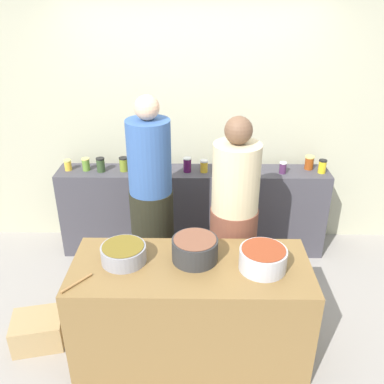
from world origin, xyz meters
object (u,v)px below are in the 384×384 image
preserve_jar_5 (187,165)px  bread_crate (38,330)px  preserve_jar_0 (68,165)px  cooking_pot_left (124,254)px  preserve_jar_7 (229,163)px  cooking_pot_right (263,259)px  cooking_pot_center (195,249)px  preserve_jar_6 (204,166)px  preserve_jar_3 (124,164)px  preserve_jar_8 (283,168)px  cook_in_cap (234,226)px  preserve_jar_1 (86,164)px  cook_with_tongs (152,210)px  preserve_jar_2 (101,165)px  preserve_jar_9 (309,163)px  preserve_jar_4 (152,166)px  wooden_spoon (77,283)px  preserve_jar_10 (322,166)px

preserve_jar_5 → bread_crate: preserve_jar_5 is taller
preserve_jar_0 → cooking_pot_left: bearing=-60.6°
preserve_jar_7 → cooking_pot_right: (0.13, -1.49, -0.10)m
cooking_pot_center → preserve_jar_6: bearing=86.4°
preserve_jar_0 → cooking_pot_center: size_ratio=0.33×
preserve_jar_3 → preserve_jar_7: bearing=4.2°
preserve_jar_8 → cook_in_cap: 0.94m
preserve_jar_6 → preserve_jar_3: bearing=178.7°
preserve_jar_1 → preserve_jar_7: size_ratio=1.03×
cooking_pot_right → cook_with_tongs: size_ratio=0.18×
preserve_jar_2 → cooking_pot_right: (1.40, -1.39, -0.11)m
cook_in_cap → bread_crate: (-1.56, -0.55, -0.65)m
cook_in_cap → preserve_jar_8: bearing=55.0°
preserve_jar_7 → cooking_pot_right: size_ratio=0.37×
preserve_jar_3 → preserve_jar_7: size_ratio=1.16×
preserve_jar_2 → preserve_jar_9: size_ratio=1.04×
preserve_jar_0 → preserve_jar_1: preserve_jar_1 is taller
preserve_jar_8 → cooking_pot_left: (-1.35, -1.30, -0.11)m
cooking_pot_right → cook_in_cap: (-0.15, 0.62, -0.11)m
preserve_jar_0 → cook_with_tongs: size_ratio=0.06×
preserve_jar_1 → preserve_jar_4: bearing=-1.7°
preserve_jar_3 → bread_crate: size_ratio=0.37×
preserve_jar_1 → preserve_jar_4: size_ratio=1.02×
cooking_pot_left → cooking_pot_center: cooking_pot_center is taller
bread_crate → cooking_pot_left: bearing=-0.1°
cooking_pot_left → preserve_jar_4: bearing=86.5°
preserve_jar_1 → wooden_spoon: size_ratio=0.51×
cook_with_tongs → cook_in_cap: bearing=-12.2°
cook_with_tongs → preserve_jar_10: bearing=21.0°
preserve_jar_7 → cooking_pot_right: 1.50m
preserve_jar_8 → cook_with_tongs: size_ratio=0.06×
preserve_jar_3 → cook_with_tongs: 0.74m
preserve_jar_6 → preserve_jar_8: 0.77m
preserve_jar_5 → preserve_jar_6: 0.16m
preserve_jar_10 → cooking_pot_right: 1.59m
preserve_jar_7 → preserve_jar_0: bearing=-177.6°
preserve_jar_9 → cooking_pot_right: bearing=-114.0°
preserve_jar_6 → preserve_jar_9: 1.05m
preserve_jar_5 → bread_crate: (-1.15, -1.33, -0.87)m
preserve_jar_2 → preserve_jar_0: bearing=175.0°
preserve_jar_6 → bread_crate: size_ratio=0.33×
preserve_jar_3 → preserve_jar_9: preserve_jar_3 is taller
preserve_jar_7 → preserve_jar_5: bearing=-168.2°
cooking_pot_center → wooden_spoon: bearing=-159.6°
preserve_jar_1 → preserve_jar_7: 1.42m
preserve_jar_1 → preserve_jar_6: bearing=-1.4°
cooking_pot_left → bread_crate: (-0.73, 0.00, -0.74)m
preserve_jar_1 → preserve_jar_7: (1.42, 0.07, -0.00)m
preserve_jar_4 → preserve_jar_5: 0.34m
preserve_jar_2 → preserve_jar_9: 2.06m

